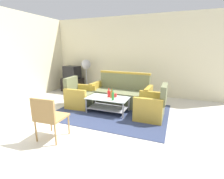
{
  "coord_description": "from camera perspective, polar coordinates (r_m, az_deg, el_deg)",
  "views": [
    {
      "loc": [
        1.45,
        -2.94,
        1.66
      ],
      "look_at": [
        -0.05,
        0.88,
        0.65
      ],
      "focal_mm": 26.52,
      "sensor_mm": 36.0,
      "label": 1
    }
  ],
  "objects": [
    {
      "name": "cup",
      "position": [
        4.4,
        1.15,
        -2.0
      ],
      "size": [
        0.08,
        0.08,
        0.1
      ],
      "primitive_type": "cylinder",
      "color": "red",
      "rests_on": "coffee_table"
    },
    {
      "name": "wall_back",
      "position": [
        6.18,
        8.03,
        11.28
      ],
      "size": [
        6.52,
        0.12,
        2.8
      ],
      "color": "beige",
      "rests_on": "ground"
    },
    {
      "name": "rug",
      "position": [
        4.53,
        -0.08,
        -7.61
      ],
      "size": [
        2.92,
        2.21,
        0.01
      ],
      "primitive_type": "cube",
      "color": "#2D3856",
      "rests_on": "ground"
    },
    {
      "name": "tv_stand",
      "position": [
        6.87,
        -13.4,
        1.68
      ],
      "size": [
        0.8,
        0.5,
        0.52
      ],
      "primitive_type": "cube",
      "color": "black",
      "rests_on": "ground"
    },
    {
      "name": "bottle_red",
      "position": [
        4.42,
        -1.1,
        -1.41
      ],
      "size": [
        0.07,
        0.07,
        0.24
      ],
      "color": "red",
      "rests_on": "coffee_table"
    },
    {
      "name": "wicker_chair",
      "position": [
        3.24,
        -21.08,
        -8.28
      ],
      "size": [
        0.51,
        0.51,
        0.84
      ],
      "rotation": [
        0.0,
        0.0,
        0.06
      ],
      "color": "#AD844C",
      "rests_on": "ground"
    },
    {
      "name": "armchair_left",
      "position": [
        4.96,
        -11.06,
        -2.5
      ],
      "size": [
        0.74,
        0.79,
        0.85
      ],
      "rotation": [
        0.0,
        0.0,
        -1.52
      ],
      "color": "#6B704C",
      "rests_on": "rug"
    },
    {
      "name": "couch",
      "position": [
        5.06,
        3.16,
        -1.62
      ],
      "size": [
        1.83,
        0.82,
        0.96
      ],
      "rotation": [
        0.0,
        0.0,
        3.1
      ],
      "color": "#6B704C",
      "rests_on": "rug"
    },
    {
      "name": "bottle_brown",
      "position": [
        4.32,
        -0.11,
        -1.72
      ],
      "size": [
        0.08,
        0.08,
        0.24
      ],
      "color": "brown",
      "rests_on": "coffee_table"
    },
    {
      "name": "coffee_table",
      "position": [
        4.42,
        -1.47,
        -4.52
      ],
      "size": [
        1.1,
        0.6,
        0.4
      ],
      "color": "silver",
      "rests_on": "rug"
    },
    {
      "name": "armchair_right",
      "position": [
        4.16,
        13.37,
        -5.86
      ],
      "size": [
        0.7,
        0.76,
        0.85
      ],
      "rotation": [
        0.0,
        0.0,
        1.57
      ],
      "color": "#6B704C",
      "rests_on": "rug"
    },
    {
      "name": "pedestal_fan",
      "position": [
        6.46,
        -8.92,
        7.91
      ],
      "size": [
        0.36,
        0.36,
        1.27
      ],
      "color": "#2D2D33",
      "rests_on": "ground"
    },
    {
      "name": "television",
      "position": [
        6.78,
        -13.62,
        5.82
      ],
      "size": [
        0.66,
        0.53,
        0.48
      ],
      "rotation": [
        0.0,
        0.0,
        2.98
      ],
      "color": "black",
      "rests_on": "tv_stand"
    },
    {
      "name": "ground_plane",
      "position": [
        3.68,
        -4.4,
        -13.05
      ],
      "size": [
        14.0,
        14.0,
        0.0
      ],
      "primitive_type": "plane",
      "color": "beige"
    },
    {
      "name": "bottle_green",
      "position": [
        4.13,
        0.31,
        -2.29
      ],
      "size": [
        0.06,
        0.06,
        0.28
      ],
      "color": "#2D8C38",
      "rests_on": "coffee_table"
    }
  ]
}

